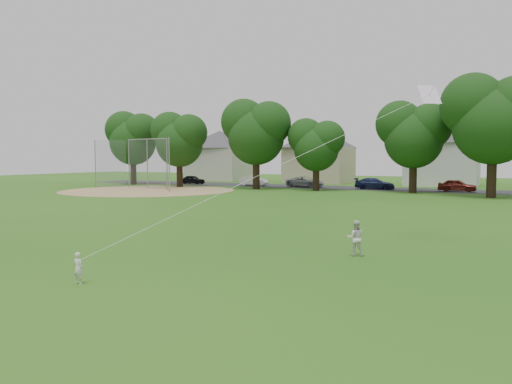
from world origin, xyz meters
The scene contains 10 objects.
ground centered at (0.00, 0.00, 0.00)m, with size 160.00×160.00×0.00m, color #255A14.
street centered at (0.00, 42.00, 0.01)m, with size 90.00×7.00×0.01m, color #2D2D30.
dirt_infield centered at (-26.00, 28.00, 0.01)m, with size 18.00×18.00×0.02m, color #9E7F51.
toddler centered at (-2.50, -3.23, 0.45)m, with size 0.33×0.21×0.89m, color silver.
older_boy centered at (3.10, 4.15, 0.63)m, with size 0.61×0.48×1.26m, color silver.
kite centered at (1.19, 2.45, 3.31)m, with size 4.27×6.22×14.56m.
baseball_backstop centered at (-28.66, 30.34, 2.75)m, with size 12.34×4.19×5.50m.
tree_row centered at (2.15, 35.95, 6.35)m, with size 79.85×9.67×11.02m.
parked_cars centered at (-2.69, 41.00, 0.62)m, with size 53.41×2.47×1.27m.
house_row centered at (2.90, 52.00, 4.78)m, with size 77.19×14.16×9.93m.
Camera 1 is at (8.03, -12.90, 3.47)m, focal length 35.00 mm.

